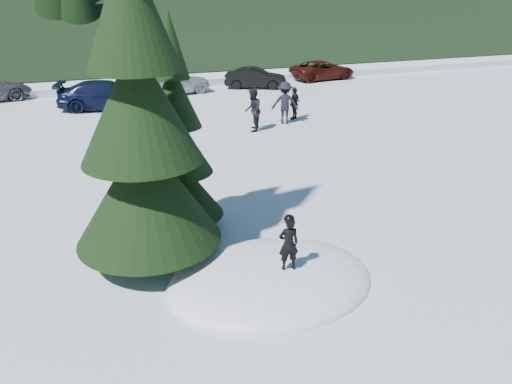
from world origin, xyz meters
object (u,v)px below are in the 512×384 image
object	(u,v)px
spruce_tall	(140,119)
car_6	(323,70)
child_skier	(289,244)
car_4	(172,81)
car_5	(256,78)
adult_0	(253,110)
adult_1	(294,103)
spruce_short	(177,151)
adult_2	(285,103)
car_3	(107,95)

from	to	relation	value
spruce_tall	car_6	xyz separation A→B (m)	(14.86, 19.97, -2.70)
car_6	child_skier	bearing A→B (deg)	143.72
car_4	car_5	distance (m)	5.22
adult_0	car_6	distance (m)	13.70
adult_1	car_4	bearing A→B (deg)	-100.33
spruce_tall	car_4	xyz separation A→B (m)	(4.36, 18.51, -2.57)
adult_1	car_5	world-z (taller)	adult_1
child_skier	spruce_short	bearing A→B (deg)	-59.85
adult_0	adult_2	bearing A→B (deg)	135.40
child_skier	spruce_tall	bearing A→B (deg)	-33.24
spruce_tall	car_5	world-z (taller)	spruce_tall
spruce_short	car_3	bearing A→B (deg)	91.69
car_3	adult_2	bearing A→B (deg)	-115.48
spruce_tall	child_skier	distance (m)	3.96
car_4	adult_1	bearing A→B (deg)	-164.12
car_4	child_skier	bearing A→B (deg)	162.10
child_skier	car_3	size ratio (longest dim) A/B	0.23
spruce_tall	spruce_short	world-z (taller)	spruce_tall
car_3	car_5	size ratio (longest dim) A/B	1.32
spruce_short	child_skier	bearing A→B (deg)	-68.00
child_skier	car_4	size ratio (longest dim) A/B	0.26
spruce_tall	car_4	distance (m)	19.19
spruce_short	car_6	world-z (taller)	spruce_short
adult_0	child_skier	bearing A→B (deg)	7.15
car_3	car_6	bearing A→B (deg)	-61.43
spruce_short	car_6	distance (m)	23.22
spruce_short	adult_2	size ratio (longest dim) A/B	2.85
car_3	car_6	world-z (taller)	car_3
spruce_tall	child_skier	xyz separation A→B (m)	(2.43, -2.14, -2.27)
child_skier	car_6	size ratio (longest dim) A/B	0.26
adult_2	car_4	bearing A→B (deg)	-42.98
adult_0	adult_1	size ratio (longest dim) A/B	1.23
adult_2	car_3	bearing A→B (deg)	-14.39
car_6	spruce_short	bearing A→B (deg)	136.31
child_skier	adult_0	distance (m)	12.21
spruce_short	spruce_tall	bearing A→B (deg)	-125.54
adult_1	car_6	size ratio (longest dim) A/B	0.34
car_3	spruce_tall	bearing A→B (deg)	-168.78
adult_0	car_5	world-z (taller)	adult_0
adult_2	adult_0	bearing A→B (deg)	45.61
adult_1	car_4	xyz separation A→B (m)	(-4.19, 7.73, -0.00)
child_skier	car_3	xyz separation A→B (m)	(-1.86, 18.19, -0.34)
adult_0	car_6	bearing A→B (deg)	163.81
car_5	car_6	size ratio (longest dim) A/B	0.84
adult_1	adult_2	size ratio (longest dim) A/B	0.80
child_skier	adult_2	xyz separation A→B (m)	(5.38, 12.38, -0.11)
adult_1	adult_0	bearing A→B (deg)	-12.59
child_skier	car_6	world-z (taller)	child_skier
adult_2	car_4	distance (m)	8.97
car_3	car_4	size ratio (longest dim) A/B	1.11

